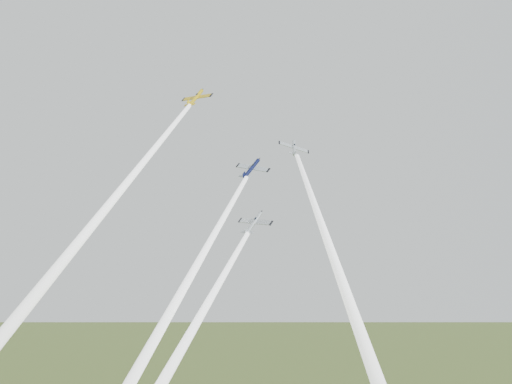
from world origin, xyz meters
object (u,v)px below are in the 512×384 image
Objects in this scene: plane_navy at (251,169)px; plane_yellow at (196,98)px; plane_silver_right at (294,148)px; plane_silver_low at (254,223)px.

plane_yellow is at bearing -175.13° from plane_navy.
plane_navy is at bearing -156.26° from plane_silver_right.
plane_silver_right is at bearing 35.48° from plane_yellow.
plane_navy is at bearing 7.64° from plane_yellow.
plane_yellow reaches higher than plane_navy.
plane_silver_low is (-6.52, -17.37, -18.68)m from plane_silver_right.
plane_silver_low is at bearing -57.68° from plane_navy.
plane_silver_right is 26.33m from plane_silver_low.
plane_silver_right is (22.23, 5.34, -11.44)m from plane_yellow.
plane_navy is 1.08× the size of plane_silver_right.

